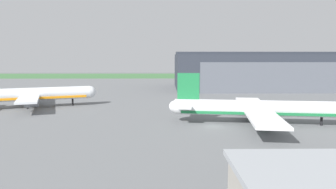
{
  "coord_description": "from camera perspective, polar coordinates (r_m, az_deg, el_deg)",
  "views": [
    {
      "loc": [
        -10.86,
        -69.33,
        15.99
      ],
      "look_at": [
        -9.86,
        14.27,
        5.48
      ],
      "focal_mm": 33.82,
      "sensor_mm": 36.0,
      "label": 1
    }
  ],
  "objects": [
    {
      "name": "ground_plane",
      "position": [
        71.97,
        8.05,
        -5.75
      ],
      "size": [
        440.0,
        440.0,
        0.0
      ],
      "primitive_type": "plane",
      "color": "slate"
    },
    {
      "name": "grass_field_strip",
      "position": [
        243.56,
        1.87,
        3.41
      ],
      "size": [
        440.0,
        56.0,
        0.08
      ],
      "primitive_type": "cube",
      "color": "#3F703F",
      "rests_on": "ground_plane"
    },
    {
      "name": "maintenance_hangar",
      "position": [
        156.63,
        15.64,
        4.07
      ],
      "size": [
        76.62,
        39.94,
        17.41
      ],
      "color": "#2D333D",
      "rests_on": "ground_plane"
    },
    {
      "name": "airliner_far_right",
      "position": [
        104.33,
        -23.22,
        -0.02
      ],
      "size": [
        35.7,
        32.26,
        12.69
      ],
      "color": "silver",
      "rests_on": "ground_plane"
    },
    {
      "name": "airliner_near_right",
      "position": [
        76.32,
        16.26,
        -2.48
      ],
      "size": [
        42.72,
        39.15,
        11.73
      ],
      "color": "white",
      "rests_on": "ground_plane"
    }
  ]
}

